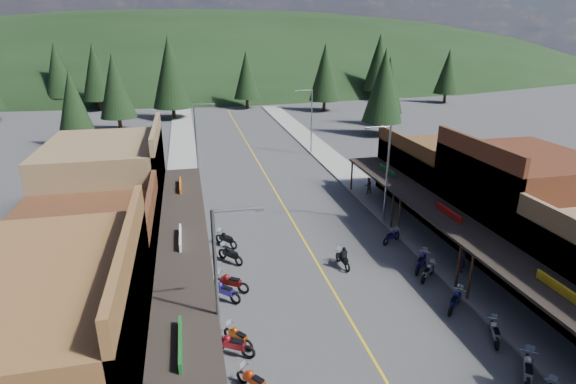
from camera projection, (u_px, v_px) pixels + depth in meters
ground at (330, 284)px, 27.57m from camera, size 220.00×220.00×0.00m
centerline at (270, 182)px, 45.91m from camera, size 0.15×90.00×0.01m
sidewalk_west at (183, 188)px, 44.09m from camera, size 3.40×94.00×0.15m
sidewalk_east at (351, 176)px, 47.68m from camera, size 3.40×94.00×0.15m
shop_west_1 at (36, 359)px, 16.28m from camera, size 10.90×10.20×8.20m
shop_west_2 at (90, 259)px, 25.42m from camera, size 10.90×9.00×6.20m
shop_west_3 at (111, 187)px, 33.88m from camera, size 10.90×10.20×8.20m
shop_east_2 at (516, 203)px, 30.78m from camera, size 10.90×9.00×8.20m
shop_east_3 at (439, 175)px, 39.91m from camera, size 10.90×10.20×6.20m
streetlight_0 at (220, 286)px, 19.11m from camera, size 2.16×0.18×8.00m
streetlight_1 at (197, 139)px, 44.78m from camera, size 2.16×0.18×8.00m
streetlight_2 at (386, 170)px, 34.82m from camera, size 2.16×0.18×8.00m
streetlight_3 at (310, 119)px, 54.99m from camera, size 2.16×0.18×8.00m
ridge_hill at (208, 76)px, 151.35m from camera, size 310.00×140.00×60.00m
pine_1 at (95, 72)px, 84.32m from camera, size 5.88×5.88×12.50m
pine_2 at (170, 72)px, 75.95m from camera, size 6.72×6.72×14.00m
pine_3 at (246, 75)px, 86.70m from camera, size 5.04×5.04×11.00m
pine_4 at (325, 72)px, 83.83m from camera, size 5.88×5.88×12.50m
pine_5 at (379, 62)px, 97.88m from camera, size 6.72×6.72×14.00m
pine_6 at (448, 71)px, 93.55m from camera, size 5.04×5.04×11.00m
pine_7 at (57, 70)px, 88.17m from camera, size 5.88×5.88×12.50m
pine_8 at (73, 102)px, 57.66m from camera, size 4.48×4.48×10.00m
pine_9 at (389, 85)px, 71.61m from camera, size 4.93×4.93×10.80m
pine_10 at (115, 86)px, 67.38m from camera, size 5.38×5.38×11.60m
pine_11 at (384, 86)px, 64.09m from camera, size 5.82×5.82×12.40m
bike_west_4 at (254, 380)px, 19.29m from camera, size 1.78×1.95×1.14m
bike_west_5 at (232, 344)px, 21.39m from camera, size 2.33×1.80×1.29m
bike_west_6 at (238, 336)px, 22.10m from camera, size 1.70×1.94×1.11m
bike_west_7 at (224, 290)px, 25.78m from camera, size 2.22×2.12×1.32m
bike_west_8 at (231, 282)px, 26.65m from camera, size 2.36×1.86×1.31m
bike_west_9 at (230, 254)px, 30.01m from camera, size 1.93×2.17×1.25m
bike_west_10 at (226, 239)px, 32.25m from camera, size 1.85×2.10×1.21m
bike_east_4 at (528, 369)px, 19.82m from camera, size 2.03×2.29×1.32m
bike_east_5 at (495, 331)px, 22.43m from camera, size 1.45×2.04×1.12m
bike_east_6 at (455, 300)px, 24.91m from camera, size 2.07×1.95×1.22m
bike_east_7 at (428, 271)px, 27.98m from camera, size 1.92×1.78×1.12m
bike_east_8 at (421, 261)px, 29.06m from camera, size 2.06×2.12×1.27m
bike_east_9 at (392, 236)px, 32.83m from camera, size 1.94×1.46×1.07m
rider_on_bike at (343, 258)px, 29.45m from camera, size 0.87×2.05×1.52m
pedestrian_east_a at (462, 259)px, 28.51m from camera, size 0.51×0.69×1.73m
pedestrian_east_b at (368, 185)px, 42.20m from camera, size 0.79×0.48×1.58m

